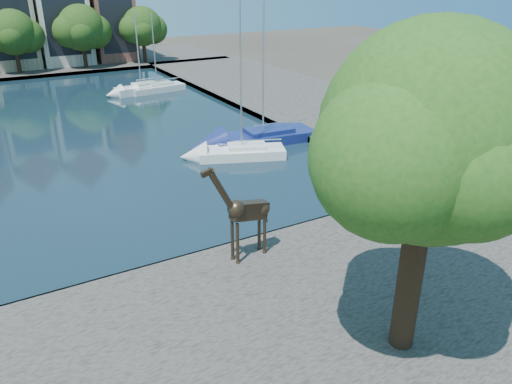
{
  "coord_description": "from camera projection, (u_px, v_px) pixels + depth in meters",
  "views": [
    {
      "loc": [
        -3.41,
        -18.25,
        12.07
      ],
      "look_at": [
        6.75,
        -0.35,
        2.92
      ],
      "focal_mm": 35.0,
      "sensor_mm": 36.0,
      "label": 1
    }
  ],
  "objects": [
    {
      "name": "sailboat_right_d",
      "position": [
        141.0,
        88.0,
        53.13
      ],
      "size": [
        5.65,
        2.53,
        8.49
      ],
      "color": "silver",
      "rests_on": "water_basin"
    },
    {
      "name": "giraffe_statue",
      "position": [
        245.0,
        211.0,
        21.1
      ],
      "size": [
        3.21,
        0.74,
        4.58
      ],
      "color": "#322519",
      "rests_on": "near_quay"
    },
    {
      "name": "right_quay",
      "position": [
        293.0,
        97.0,
        51.19
      ],
      "size": [
        14.0,
        52.0,
        0.5
      ],
      "primitive_type": "cube",
      "color": "#544D49",
      "rests_on": "ground"
    },
    {
      "name": "sailboat_right_a",
      "position": [
        242.0,
        150.0,
        34.79
      ],
      "size": [
        6.32,
        4.14,
        10.43
      ],
      "color": "silver",
      "rests_on": "water_basin"
    },
    {
      "name": "ground",
      "position": [
        112.0,
        285.0,
        20.94
      ],
      "size": [
        160.0,
        160.0,
        0.0
      ],
      "primitive_type": "plane",
      "color": "#38332B",
      "rests_on": "ground"
    },
    {
      "name": "water_basin",
      "position": [
        33.0,
        135.0,
        40.0
      ],
      "size": [
        38.0,
        50.0,
        0.08
      ],
      "primitive_type": "cube",
      "color": "black",
      "rests_on": "ground"
    },
    {
      "name": "townhouse_east_mid",
      "position": [
        58.0,
        4.0,
        65.98
      ],
      "size": [
        6.43,
        9.18,
        16.65
      ],
      "color": "beige",
      "rests_on": "far_quay"
    },
    {
      "name": "far_tree_far_east",
      "position": [
        143.0,
        28.0,
        67.17
      ],
      "size": [
        6.76,
        5.2,
        7.36
      ],
      "color": "#332114",
      "rests_on": "far_quay"
    },
    {
      "name": "far_tree_east",
      "position": [
        82.0,
        29.0,
        63.5
      ],
      "size": [
        7.54,
        5.8,
        7.84
      ],
      "color": "#332114",
      "rests_on": "far_quay"
    },
    {
      "name": "townhouse_east_inner",
      "position": [
        4.0,
        8.0,
        63.19
      ],
      "size": [
        5.94,
        9.18,
        15.79
      ],
      "color": "tan",
      "rests_on": "far_quay"
    },
    {
      "name": "plane_tree",
      "position": [
        433.0,
        141.0,
        14.11
      ],
      "size": [
        8.32,
        6.4,
        10.62
      ],
      "color": "#332114",
      "rests_on": "near_quay"
    },
    {
      "name": "sailboat_right_b",
      "position": [
        263.0,
        135.0,
        37.87
      ],
      "size": [
        8.3,
        3.48,
        10.17
      ],
      "color": "navy",
      "rests_on": "water_basin"
    },
    {
      "name": "sailboat_right_c",
      "position": [
        157.0,
        87.0,
        53.92
      ],
      "size": [
        6.05,
        2.65,
        7.98
      ],
      "color": "silver",
      "rests_on": "water_basin"
    },
    {
      "name": "townhouse_east_end",
      "position": [
        108.0,
        10.0,
        69.31
      ],
      "size": [
        5.44,
        9.18,
        14.43
      ],
      "color": "brown",
      "rests_on": "far_quay"
    },
    {
      "name": "far_tree_mid_east",
      "position": [
        14.0,
        34.0,
        59.93
      ],
      "size": [
        7.02,
        5.4,
        7.52
      ],
      "color": "#332114",
      "rests_on": "far_quay"
    }
  ]
}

